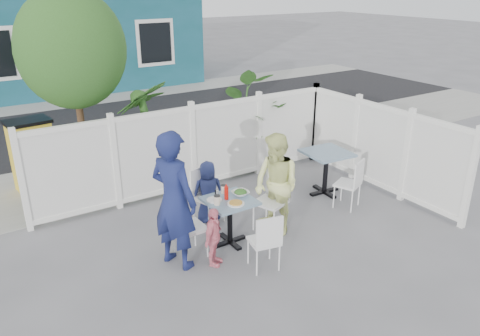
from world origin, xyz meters
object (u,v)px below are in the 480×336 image
spare_table (326,161)px  chair_left (185,224)px  toddler (213,237)px  main_table (230,210)px  chair_back (205,191)px  woman (276,185)px  utility_cabinet (33,157)px  chair_near (266,238)px  man (174,200)px  boy (208,192)px  chair_right (274,195)px

spare_table → chair_left: 3.16m
chair_left → toddler: bearing=29.6°
main_table → chair_back: 0.81m
chair_left → woman: size_ratio=0.58×
spare_table → chair_back: (-2.36, 0.24, -0.10)m
utility_cabinet → woman: bearing=-59.6°
utility_cabinet → toddler: 4.28m
utility_cabinet → chair_back: utility_cabinet is taller
main_table → toddler: (-0.49, -0.37, -0.13)m
chair_back → chair_near: size_ratio=1.08×
spare_table → utility_cabinet: bearing=145.4°
chair_near → chair_back: bearing=101.8°
man → boy: size_ratio=1.89×
woman → toddler: woman is taller
chair_right → woman: bearing=140.3°
utility_cabinet → chair_right: (2.85, -3.58, -0.08)m
chair_near → boy: boy is taller
chair_left → man: 0.48m
chair_near → man: size_ratio=0.43×
chair_right → chair_near: chair_right is taller
chair_left → chair_near: chair_left is taller
chair_left → toddler: 0.46m
main_table → chair_back: (0.03, 0.81, -0.03)m
utility_cabinet → man: man is taller
chair_back → main_table: bearing=70.7°
utility_cabinet → chair_left: 3.84m
boy → man: bearing=57.1°
chair_left → spare_table: bearing=98.4°
chair_left → chair_right: (1.54, 0.03, 0.04)m
utility_cabinet → man: bearing=-79.8°
spare_table → main_table: bearing=-166.6°
main_table → chair_right: (0.82, 0.04, 0.01)m
toddler → chair_left: bearing=82.0°
main_table → chair_left: (-0.72, 0.01, -0.02)m
spare_table → boy: size_ratio=0.80×
chair_left → chair_near: bearing=38.9°
spare_table → chair_right: (-1.57, -0.53, -0.06)m
spare_table → chair_near: size_ratio=0.98×
boy → spare_table: bearing=-169.3°
spare_table → chair_near: (-2.36, -1.43, -0.14)m
utility_cabinet → chair_right: 4.57m
chair_back → man: bearing=26.1°
utility_cabinet → spare_table: bearing=-41.5°
main_table → chair_back: bearing=87.9°
chair_left → chair_back: bearing=135.0°
man → boy: 1.37m
chair_right → toddler: chair_right is taller
chair_back → spare_table: bearing=157.0°
woman → man: bearing=-97.3°
man → chair_left: bearing=-90.3°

